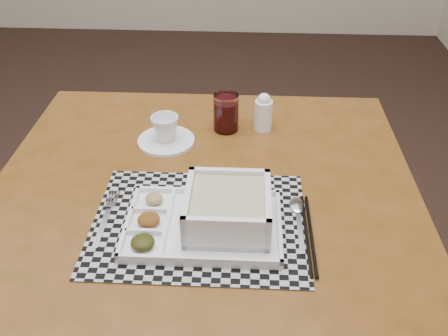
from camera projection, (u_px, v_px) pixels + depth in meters
The scene contains 11 objects.
floor at pixel (13, 232), 2.13m from camera, with size 5.00×5.00×0.00m, color black.
dining_table at pixel (204, 218), 1.18m from camera, with size 1.00×1.00×0.74m.
placemat at pixel (199, 222), 1.05m from camera, with size 0.45×0.35×0.00m, color #AAAAB1.
serving_tray at pixel (219, 215), 1.02m from camera, with size 0.32×0.22×0.09m.
fork at pixel (107, 216), 1.06m from camera, with size 0.02×0.19×0.00m.
spoon at pixel (298, 209), 1.08m from camera, with size 0.04×0.18×0.01m.
chopsticks at pixel (309, 234), 1.02m from camera, with size 0.02×0.24×0.01m.
saucer at pixel (166, 141), 1.31m from camera, with size 0.15×0.15×0.01m, color white.
cup at pixel (165, 128), 1.29m from camera, with size 0.07×0.07×0.07m, color white.
juice_glass at pixel (226, 114), 1.35m from camera, with size 0.07×0.07×0.10m.
creamer_bottle at pixel (263, 112), 1.35m from camera, with size 0.05×0.05×0.11m.
Camera 1 is at (0.99, -1.54, 1.44)m, focal length 40.00 mm.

